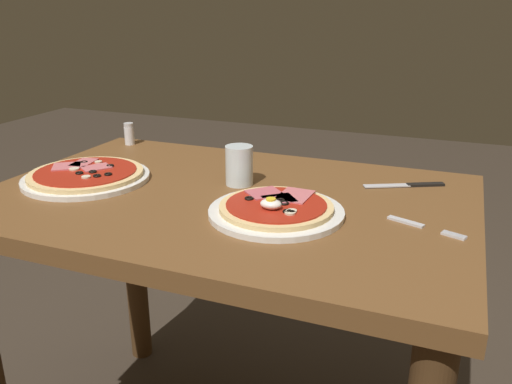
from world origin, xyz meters
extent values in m
cube|color=brown|center=(0.00, 0.00, 0.75)|extent=(1.09, 0.73, 0.04)
cylinder|color=#4A3018|center=(-0.49, 0.31, 0.37)|extent=(0.07, 0.07, 0.73)
cylinder|color=#4A3018|center=(0.49, 0.31, 0.37)|extent=(0.07, 0.07, 0.73)
cylinder|color=white|center=(0.15, -0.07, 0.78)|extent=(0.28, 0.28, 0.01)
cylinder|color=#E5C17F|center=(0.15, -0.07, 0.79)|extent=(0.24, 0.24, 0.01)
cylinder|color=#A82314|center=(0.15, -0.07, 0.80)|extent=(0.21, 0.21, 0.00)
torus|color=black|center=(0.09, -0.07, 0.80)|extent=(0.02, 0.02, 0.00)
torus|color=black|center=(0.15, -0.06, 0.80)|extent=(0.02, 0.02, 0.00)
torus|color=black|center=(0.16, -0.07, 0.80)|extent=(0.02, 0.02, 0.00)
torus|color=black|center=(0.13, -0.08, 0.80)|extent=(0.02, 0.02, 0.00)
torus|color=black|center=(0.18, -0.11, 0.80)|extent=(0.02, 0.02, 0.00)
cube|color=#D16B70|center=(0.17, -0.02, 0.80)|extent=(0.07, 0.09, 0.00)
cube|color=#C65B66|center=(0.15, -0.05, 0.80)|extent=(0.09, 0.08, 0.00)
cube|color=#C65B66|center=(0.10, -0.03, 0.80)|extent=(0.09, 0.09, 0.00)
cylinder|color=beige|center=(0.19, -0.11, 0.80)|extent=(0.02, 0.02, 0.00)
cylinder|color=beige|center=(0.19, -0.12, 0.80)|extent=(0.02, 0.02, 0.00)
ellipsoid|color=white|center=(0.15, -0.10, 0.81)|extent=(0.04, 0.03, 0.02)
cylinder|color=yellow|center=(0.15, -0.10, 0.82)|extent=(0.02, 0.02, 0.00)
cylinder|color=white|center=(-0.36, -0.03, 0.78)|extent=(0.31, 0.31, 0.01)
cylinder|color=#E5C17F|center=(-0.36, -0.03, 0.79)|extent=(0.28, 0.28, 0.01)
cylinder|color=#A82314|center=(-0.36, -0.03, 0.80)|extent=(0.24, 0.24, 0.00)
torus|color=black|center=(-0.33, 0.02, 0.80)|extent=(0.02, 0.02, 0.00)
torus|color=black|center=(-0.31, -0.06, 0.80)|extent=(0.02, 0.02, 0.00)
torus|color=black|center=(-0.36, -0.06, 0.80)|extent=(0.02, 0.02, 0.00)
torus|color=black|center=(-0.34, -0.04, 0.80)|extent=(0.02, 0.02, 0.00)
torus|color=black|center=(-0.29, -0.04, 0.80)|extent=(0.02, 0.02, 0.00)
torus|color=black|center=(-0.41, 0.02, 0.80)|extent=(0.02, 0.02, 0.00)
cube|color=#D16B70|center=(-0.41, 0.02, 0.80)|extent=(0.06, 0.08, 0.00)
cube|color=#D16B70|center=(-0.43, -0.02, 0.80)|extent=(0.09, 0.09, 0.00)
cube|color=#D16B70|center=(-0.35, -0.01, 0.80)|extent=(0.08, 0.08, 0.00)
cylinder|color=beige|center=(-0.39, -0.04, 0.80)|extent=(0.02, 0.02, 0.00)
cylinder|color=beige|center=(-0.38, 0.03, 0.80)|extent=(0.02, 0.02, 0.00)
cylinder|color=beige|center=(-0.32, -0.08, 0.80)|extent=(0.02, 0.02, 0.00)
cylinder|color=silver|center=(0.00, 0.08, 0.82)|extent=(0.07, 0.07, 0.09)
cylinder|color=silver|center=(0.00, 0.08, 0.80)|extent=(0.06, 0.06, 0.04)
cube|color=silver|center=(0.40, -0.02, 0.78)|extent=(0.08, 0.04, 0.00)
cube|color=silver|center=(0.49, -0.06, 0.78)|extent=(0.04, 0.02, 0.00)
cube|color=silver|center=(0.49, -0.05, 0.78)|extent=(0.04, 0.02, 0.00)
cube|color=silver|center=(0.49, -0.05, 0.78)|extent=(0.04, 0.02, 0.00)
cube|color=silver|center=(0.50, -0.05, 0.78)|extent=(0.04, 0.02, 0.00)
cube|color=silver|center=(0.33, 0.19, 0.78)|extent=(0.11, 0.07, 0.00)
cube|color=black|center=(0.42, 0.23, 0.78)|extent=(0.09, 0.06, 0.01)
cylinder|color=white|center=(-0.47, 0.30, 0.80)|extent=(0.03, 0.03, 0.05)
cylinder|color=silver|center=(-0.47, 0.30, 0.84)|extent=(0.03, 0.03, 0.01)
camera|label=1|loc=(0.48, -1.02, 1.18)|focal=36.96mm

